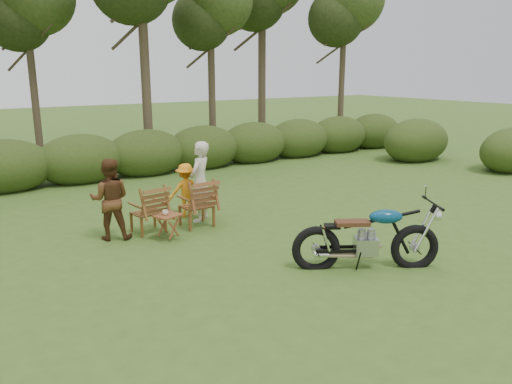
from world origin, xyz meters
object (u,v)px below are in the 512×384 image
cup (165,213)px  child (187,216)px  lawn_chair_right (197,226)px  side_table (168,227)px  adult_b (113,238)px  adult_a (201,220)px  lawn_chair_left (149,232)px  motorcycle (364,267)px

cup → child: bearing=50.3°
lawn_chair_right → side_table: bearing=27.9°
side_table → adult_b: adult_b is taller
cup → child: 1.68m
cup → child: child is taller
cup → adult_a: adult_a is taller
cup → side_table: bearing=-24.6°
side_table → adult_a: 1.36m
lawn_chair_left → adult_b: (-0.74, 0.01, 0.00)m
lawn_chair_left → side_table: size_ratio=1.95×
side_table → cup: cup is taller
motorcycle → child: motorcycle is taller
lawn_chair_left → adult_a: adult_a is taller
motorcycle → cup: bearing=156.0°
adult_a → adult_b: size_ratio=1.10×
lawn_chair_right → child: 0.78m
lawn_chair_left → side_table: (0.15, -0.65, 0.25)m
adult_b → child: size_ratio=1.32×
cup → adult_a: bearing=33.6°
cup → adult_b: (-0.85, 0.64, -0.54)m
adult_b → child: bearing=-137.0°
lawn_chair_right → side_table: 1.00m
motorcycle → lawn_chair_right: 3.78m
lawn_chair_right → adult_a: (0.25, 0.30, 0.00)m
motorcycle → lawn_chair_right: size_ratio=2.26×
motorcycle → adult_a: bearing=136.1°
adult_a → adult_b: adult_a is taller
side_table → child: child is taller
lawn_chair_right → cup: 1.13m
lawn_chair_left → cup: bearing=93.1°
adult_b → side_table: bearing=169.0°
lawn_chair_right → adult_b: size_ratio=0.65×
lawn_chair_right → lawn_chair_left: (-0.99, 0.17, 0.00)m
cup → child: size_ratio=0.10×
side_table → cup: bearing=155.4°
lawn_chair_right → lawn_chair_left: size_ratio=1.05×
lawn_chair_right → child: (0.13, 0.77, 0.00)m
motorcycle → cup: 3.83m
adult_b → child: (1.87, 0.59, 0.00)m
motorcycle → lawn_chair_left: size_ratio=2.37×
lawn_chair_left → adult_a: size_ratio=0.56×
side_table → child: (0.98, 1.24, -0.25)m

